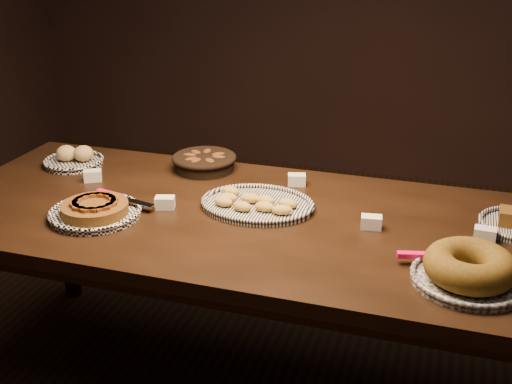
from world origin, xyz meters
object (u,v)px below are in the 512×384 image
(buffet_table, at_px, (256,234))
(bundt_cake_plate, at_px, (469,270))
(apple_tart_plate, at_px, (95,210))
(madeleine_platter, at_px, (256,204))

(buffet_table, relative_size, bundt_cake_plate, 6.34)
(bundt_cake_plate, bearing_deg, apple_tart_plate, -175.91)
(apple_tart_plate, xyz_separation_m, bundt_cake_plate, (1.27, -0.08, 0.02))
(buffet_table, bearing_deg, apple_tart_plate, -161.98)
(bundt_cake_plate, bearing_deg, madeleine_platter, 164.34)
(buffet_table, height_order, apple_tart_plate, apple_tart_plate)
(apple_tart_plate, distance_m, madeleine_platter, 0.58)
(madeleine_platter, distance_m, bundt_cake_plate, 0.81)
(apple_tart_plate, bearing_deg, buffet_table, 42.11)
(buffet_table, bearing_deg, bundt_cake_plate, -19.33)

